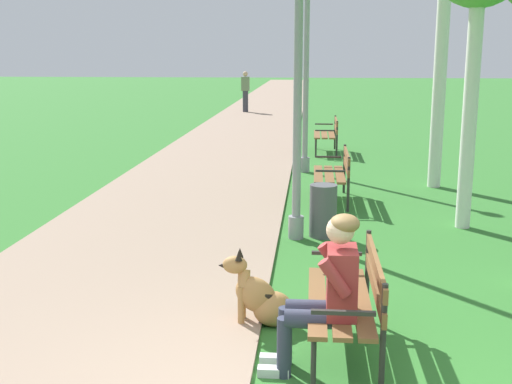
# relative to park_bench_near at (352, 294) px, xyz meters

# --- Properties ---
(paved_path) EXTENTS (3.30, 60.00, 0.04)m
(paved_path) POSITION_rel_park_bench_near_xyz_m (-2.41, 22.87, -0.49)
(paved_path) COLOR gray
(paved_path) RESTS_ON ground
(park_bench_near) EXTENTS (0.55, 1.50, 0.85)m
(park_bench_near) POSITION_rel_park_bench_near_xyz_m (0.00, 0.00, 0.00)
(park_bench_near) COLOR brown
(park_bench_near) RESTS_ON ground
(park_bench_mid) EXTENTS (0.55, 1.50, 0.85)m
(park_bench_mid) POSITION_rel_park_bench_near_xyz_m (0.04, 5.57, 0.00)
(park_bench_mid) COLOR brown
(park_bench_mid) RESTS_ON ground
(park_bench_far) EXTENTS (0.55, 1.50, 0.85)m
(park_bench_far) POSITION_rel_park_bench_near_xyz_m (0.05, 10.86, 0.00)
(park_bench_far) COLOR brown
(park_bench_far) RESTS_ON ground
(person_seated_on_near_bench) EXTENTS (0.74, 0.49, 1.25)m
(person_seated_on_near_bench) POSITION_rel_park_bench_near_xyz_m (-0.21, -0.34, 0.17)
(person_seated_on_near_bench) COLOR #33384C
(person_seated_on_near_bench) RESTS_ON ground
(dog_shepherd) EXTENTS (0.83, 0.28, 0.71)m
(dog_shepherd) POSITION_rel_park_bench_near_xyz_m (-0.76, 0.49, -0.25)
(dog_shepherd) COLOR #B27F47
(dog_shepherd) RESTS_ON ground
(lamp_post_near) EXTENTS (0.24, 0.24, 4.32)m
(lamp_post_near) POSITION_rel_park_bench_near_xyz_m (-0.53, 3.33, 1.72)
(lamp_post_near) COLOR gray
(lamp_post_near) RESTS_ON ground
(lamp_post_mid) EXTENTS (0.24, 0.24, 4.17)m
(lamp_post_mid) POSITION_rel_park_bench_near_xyz_m (-0.49, 8.25, 1.65)
(lamp_post_mid) COLOR gray
(lamp_post_mid) RESTS_ON ground
(litter_bin) EXTENTS (0.36, 0.36, 0.70)m
(litter_bin) POSITION_rel_park_bench_near_xyz_m (-0.18, 3.46, -0.16)
(litter_bin) COLOR #515156
(litter_bin) RESTS_ON ground
(pedestrian_distant) EXTENTS (0.32, 0.22, 1.65)m
(pedestrian_distant) POSITION_rel_park_bench_near_xyz_m (-3.05, 21.41, 0.33)
(pedestrian_distant) COLOR #383842
(pedestrian_distant) RESTS_ON ground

